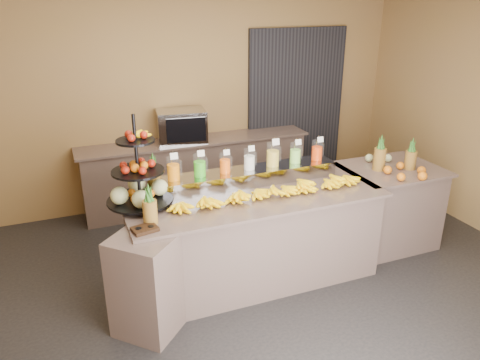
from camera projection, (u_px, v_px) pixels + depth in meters
ground at (265, 292)px, 4.60m from camera, size 6.00×6.00×0.00m
room_envelope at (253, 86)px, 4.64m from camera, size 6.04×5.02×2.82m
buffet_counter at (245, 240)px, 4.61m from camera, size 2.75×1.25×0.93m
right_counter at (386, 206)px, 5.36m from camera, size 1.08×0.88×0.93m
back_ledge at (197, 172)px, 6.36m from camera, size 3.10×0.55×0.93m
pitcher_tray at (249, 176)px, 4.75m from camera, size 1.85×0.30×0.15m
juice_pitcher_orange_a at (173, 170)px, 4.41m from camera, size 0.12×0.13×0.30m
juice_pitcher_green at (200, 167)px, 4.50m from camera, size 0.12×0.12×0.29m
juice_pitcher_orange_b at (225, 164)px, 4.60m from camera, size 0.11×0.11×0.26m
juice_pitcher_milk at (249, 161)px, 4.69m from camera, size 0.11×0.12×0.27m
juice_pitcher_lemon at (273, 156)px, 4.77m from camera, size 0.13×0.14×0.32m
juice_pitcher_lime at (295, 154)px, 4.86m from camera, size 0.12×0.12×0.28m
juice_pitcher_orange_c at (317, 151)px, 4.95m from camera, size 0.11×0.12×0.28m
banana_heap at (270, 189)px, 4.46m from camera, size 1.94×0.18×0.16m
fruit_stand at (143, 182)px, 4.21m from camera, size 0.75×0.75×0.85m
condiment_caddy at (145, 229)px, 3.81m from camera, size 0.23×0.19×0.03m
pineapple_left_a at (150, 209)px, 3.89m from camera, size 0.12×0.12×0.37m
pineapple_left_b at (154, 178)px, 4.50m from camera, size 0.13×0.13×0.41m
right_fruit_pile at (399, 166)px, 5.02m from camera, size 0.47×0.44×0.25m
oven_warmer at (181, 126)px, 6.05m from camera, size 0.67×0.51×0.41m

